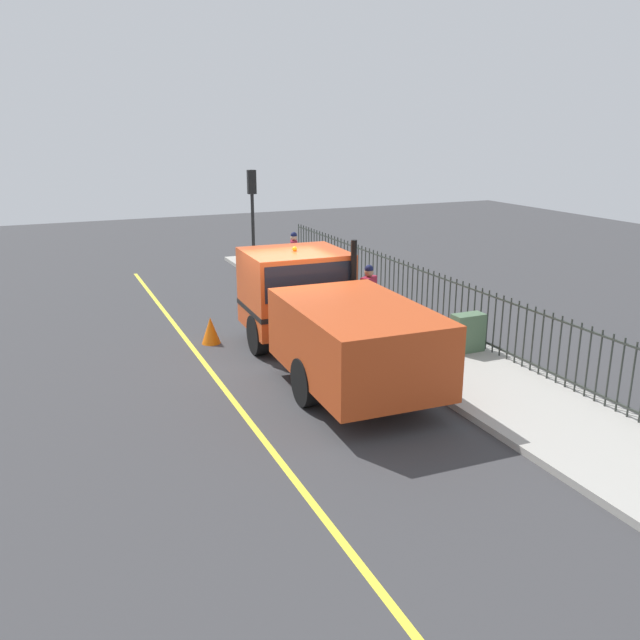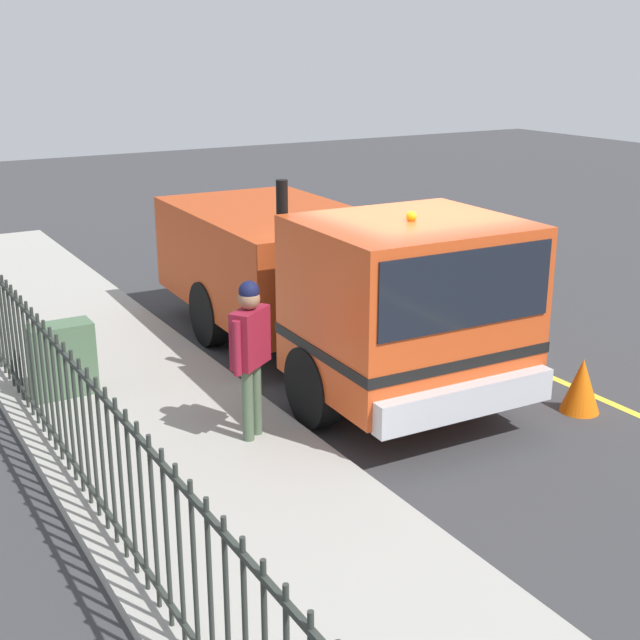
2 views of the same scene
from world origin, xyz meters
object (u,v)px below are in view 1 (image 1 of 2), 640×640
Objects in this scene: traffic_light_near at (252,199)px; traffic_cone at (211,330)px; worker_standing at (368,291)px; pedestrian_distant at (294,252)px; work_truck at (322,311)px; utility_cabinet at (468,333)px.

traffic_cone is (-3.59, -7.45, -2.39)m from traffic_light_near.
pedestrian_distant is at bearing -127.68° from worker_standing.
traffic_cone is (-3.86, 1.13, -0.88)m from worker_standing.
traffic_light_near reaches higher than traffic_cone.
traffic_cone is at bearing 126.56° from work_truck.
traffic_cone is (-4.19, -4.90, -0.85)m from pedestrian_distant.
work_truck is at bearing 3.51° from worker_standing.
worker_standing is 1.96× the size of utility_cabinet.
utility_cabinet is at bearing 88.28° from worker_standing.
pedestrian_distant is at bearing 49.46° from traffic_cone.
work_truck is 1.88× the size of traffic_light_near.
work_truck is at bearing 168.47° from utility_cabinet.
pedestrian_distant reaches higher than traffic_cone.
traffic_cone is at bearing 157.71° from pedestrian_distant.
traffic_light_near is at bearing 31.72° from pedestrian_distant.
utility_cabinet is (1.13, -8.30, -0.61)m from pedestrian_distant.
pedestrian_distant is 0.48× the size of traffic_light_near.
work_truck is at bearing -178.84° from pedestrian_distant.
traffic_light_near is 8.60m from traffic_cone.
worker_standing is (2.00, 1.56, -0.11)m from work_truck.
traffic_cone is at bearing -50.76° from worker_standing.
worker_standing is 2.77m from utility_cabinet.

